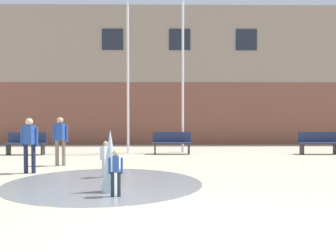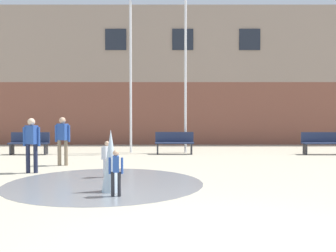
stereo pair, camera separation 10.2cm
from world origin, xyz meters
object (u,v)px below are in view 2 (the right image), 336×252
at_px(flagpole_left, 129,61).
at_px(adult_near_bench, 29,141).
at_px(flagpole_right, 184,57).
at_px(park_bench_under_left_flagpole, 319,143).
at_px(child_in_fountain, 105,156).
at_px(park_bench_far_left, 27,143).
at_px(adult_in_red, 60,137).
at_px(park_bench_left_of_flagpoles, 172,142).
at_px(child_with_pink_shirt, 114,169).

bearing_deg(flagpole_left, adult_near_bench, -113.53).
relative_size(adult_near_bench, flagpole_right, 0.21).
bearing_deg(park_bench_under_left_flagpole, child_in_fountain, -145.10).
relative_size(park_bench_far_left, adult_in_red, 1.01).
bearing_deg(park_bench_left_of_flagpoles, adult_in_red, -137.72).
bearing_deg(child_in_fountain, park_bench_left_of_flagpoles, -159.77).
xyz_separation_m(adult_near_bench, child_in_fountain, (2.30, -0.76, -0.35)).
height_order(park_bench_left_of_flagpoles, adult_in_red, adult_in_red).
distance_m(child_in_fountain, flagpole_right, 7.55).
distance_m(adult_near_bench, child_in_fountain, 2.45).
bearing_deg(adult_in_red, adult_near_bench, -81.35).
bearing_deg(park_bench_far_left, adult_near_bench, -69.80).
relative_size(park_bench_left_of_flagpoles, flagpole_left, 0.22).
height_order(park_bench_under_left_flagpole, child_with_pink_shirt, child_with_pink_shirt).
bearing_deg(adult_in_red, child_in_fountain, -25.84).
height_order(park_bench_far_left, flagpole_right, flagpole_right).
bearing_deg(flagpole_left, park_bench_far_left, -170.39).
bearing_deg(park_bench_under_left_flagpole, adult_in_red, -161.60).
xyz_separation_m(park_bench_under_left_flagpole, adult_in_red, (-9.80, -3.26, 0.45)).
distance_m(park_bench_far_left, adult_near_bench, 5.11).
xyz_separation_m(park_bench_left_of_flagpoles, adult_near_bench, (-4.22, -4.95, 0.45)).
bearing_deg(adult_near_bench, flagpole_right, 75.44).
bearing_deg(adult_in_red, park_bench_far_left, 150.63).
relative_size(adult_near_bench, child_in_fountain, 1.61).
distance_m(park_bench_under_left_flagpole, adult_near_bench, 11.36).
distance_m(park_bench_far_left, park_bench_left_of_flagpoles, 5.98).
bearing_deg(park_bench_under_left_flagpole, child_with_pink_shirt, -133.10).
relative_size(child_in_fountain, child_with_pink_shirt, 1.00).
bearing_deg(park_bench_far_left, child_with_pink_shirt, -59.74).
bearing_deg(adult_in_red, child_with_pink_shirt, -37.20).
bearing_deg(flagpole_left, park_bench_under_left_flagpole, -4.88).
relative_size(park_bench_left_of_flagpoles, child_with_pink_shirt, 1.62).
bearing_deg(child_with_pink_shirt, park_bench_left_of_flagpoles, 160.27).
relative_size(park_bench_left_of_flagpoles, park_bench_under_left_flagpole, 1.00).
xyz_separation_m(child_with_pink_shirt, flagpole_right, (1.87, 8.61, 3.49)).
bearing_deg(child_in_fountain, flagpole_right, -162.45).
xyz_separation_m(park_bench_under_left_flagpole, child_with_pink_shirt, (-7.43, -7.94, 0.10)).
distance_m(adult_near_bench, flagpole_left, 6.69).
bearing_deg(child_with_pink_shirt, flagpole_right, 157.58).
distance_m(adult_in_red, flagpole_left, 5.30).
relative_size(adult_in_red, child_with_pink_shirt, 1.61).
distance_m(park_bench_left_of_flagpoles, adult_near_bench, 6.52).
relative_size(park_bench_left_of_flagpoles, flagpole_right, 0.21).
xyz_separation_m(adult_near_bench, child_with_pink_shirt, (2.86, -3.13, -0.35)).
distance_m(adult_near_bench, flagpole_right, 7.89).
height_order(adult_near_bench, flagpole_left, flagpole_left).
xyz_separation_m(adult_near_bench, flagpole_left, (2.39, 5.48, 3.00)).
bearing_deg(adult_near_bench, child_with_pink_shirt, -21.40).
relative_size(park_bench_under_left_flagpole, child_in_fountain, 1.62).
height_order(park_bench_left_of_flagpoles, child_with_pink_shirt, child_with_pink_shirt).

